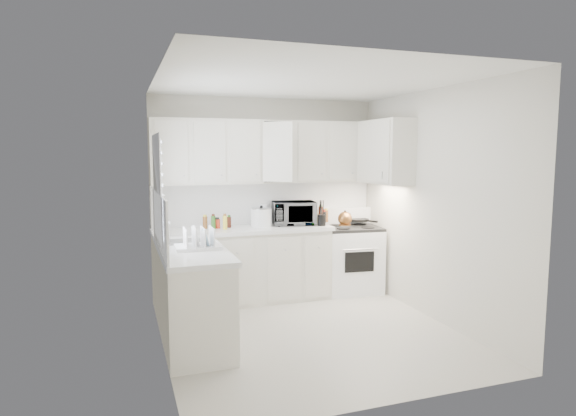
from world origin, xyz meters
name	(u,v)px	position (x,y,z in m)	size (l,w,h in m)	color
floor	(310,332)	(0.00, 0.00, 0.00)	(3.20, 3.20, 0.00)	#BCB7AC
ceiling	(311,81)	(0.00, 0.00, 2.60)	(3.20, 3.20, 0.00)	white
wall_back	(266,197)	(0.00, 1.60, 1.30)	(3.00, 3.00, 0.00)	beige
wall_front	(391,235)	(0.00, -1.60, 1.30)	(3.00, 3.00, 0.00)	beige
wall_left	(160,217)	(-1.50, 0.00, 1.30)	(3.20, 3.20, 0.00)	beige
wall_right	(434,205)	(1.50, 0.00, 1.30)	(3.20, 3.20, 0.00)	beige
window_blinds	(159,187)	(-1.48, 0.35, 1.55)	(0.06, 0.96, 1.06)	white
lower_cabinets_back	(244,267)	(-0.39, 1.30, 0.45)	(2.22, 0.60, 0.90)	beige
lower_cabinets_left	(192,296)	(-1.20, 0.20, 0.45)	(0.60, 1.60, 0.90)	beige
countertop_back	(243,230)	(-0.39, 1.29, 0.93)	(2.24, 0.64, 0.05)	silver
countertop_left	(192,250)	(-1.19, 0.20, 0.93)	(0.64, 1.62, 0.05)	silver
backsplash_back	(266,203)	(0.00, 1.59, 1.23)	(2.98, 0.02, 0.55)	silver
backsplash_left	(160,222)	(-1.49, 0.20, 1.23)	(0.02, 1.60, 0.55)	silver
upper_cabinets_back	(270,183)	(0.00, 1.44, 1.50)	(3.00, 0.33, 0.80)	beige
upper_cabinets_right	(384,184)	(1.33, 0.82, 1.50)	(0.33, 0.90, 0.80)	beige
sink	(187,230)	(-1.19, 0.55, 1.07)	(0.42, 0.38, 0.30)	gray
stove	(351,250)	(1.10, 1.26, 0.57)	(0.74, 0.61, 1.14)	white
tea_kettle	(345,218)	(0.92, 1.10, 1.05)	(0.23, 0.19, 0.21)	#9B602A
frying_pan	(358,219)	(1.28, 1.42, 0.97)	(0.29, 0.49, 0.04)	black
microwave	(294,211)	(0.30, 1.35, 1.14)	(0.55, 0.30, 0.37)	gray
rice_cooker	(261,216)	(-0.14, 1.34, 1.08)	(0.27, 0.27, 0.27)	white
paper_towel	(265,214)	(-0.04, 1.52, 1.08)	(0.12, 0.12, 0.27)	white
utensil_crock	(322,213)	(0.61, 1.13, 1.12)	(0.11, 0.11, 0.34)	black
dish_rack	(198,237)	(-1.14, 0.13, 1.07)	(0.44, 0.33, 0.24)	white
spice_left_0	(205,223)	(-0.85, 1.42, 1.02)	(0.06, 0.06, 0.13)	brown
spice_left_1	(212,224)	(-0.78, 1.33, 1.02)	(0.06, 0.06, 0.13)	#316822
spice_left_2	(217,222)	(-0.70, 1.42, 1.02)	(0.06, 0.06, 0.13)	red
spice_left_3	(224,223)	(-0.62, 1.33, 1.02)	(0.06, 0.06, 0.13)	yellow
spice_left_4	(229,222)	(-0.55, 1.42, 1.02)	(0.06, 0.06, 0.13)	#522317
sauce_right_0	(310,215)	(0.58, 1.46, 1.05)	(0.06, 0.06, 0.19)	red
sauce_right_1	(316,216)	(0.64, 1.40, 1.05)	(0.06, 0.06, 0.19)	yellow
sauce_right_2	(318,215)	(0.69, 1.46, 1.05)	(0.06, 0.06, 0.19)	#522317
sauce_right_3	(323,215)	(0.74, 1.40, 1.05)	(0.06, 0.06, 0.19)	black
sauce_right_4	(325,215)	(0.80, 1.46, 1.05)	(0.06, 0.06, 0.19)	brown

